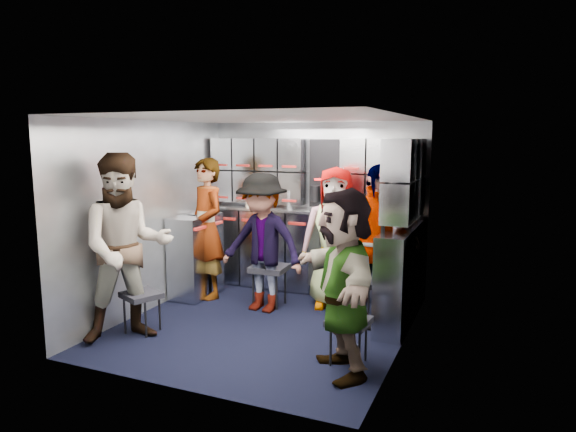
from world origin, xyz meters
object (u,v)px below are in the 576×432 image
at_px(jump_seat_mid_right, 378,286).
at_px(attendant_arc_a, 127,248).
at_px(jump_seat_near_left, 142,297).
at_px(attendant_standing, 207,228).
at_px(jump_seat_center, 339,269).
at_px(jump_seat_near_right, 349,324).
at_px(attendant_arc_e, 343,282).
at_px(jump_seat_mid_left, 269,270).
at_px(attendant_arc_b, 262,243).
at_px(attendant_arc_d, 375,245).
at_px(attendant_arc_c, 335,238).

distance_m(jump_seat_mid_right, attendant_arc_a, 2.59).
bearing_deg(jump_seat_near_left, jump_seat_mid_right, 32.49).
height_order(attendant_standing, attendant_arc_a, attendant_arc_a).
xyz_separation_m(jump_seat_center, jump_seat_mid_right, (0.55, -0.38, -0.03)).
relative_size(jump_seat_near_right, attendant_arc_e, 0.26).
relative_size(jump_seat_mid_left, attendant_arc_a, 0.26).
bearing_deg(attendant_arc_a, attendant_arc_e, -42.33).
xyz_separation_m(attendant_standing, attendant_arc_e, (2.10, -1.32, -0.07)).
bearing_deg(attendant_arc_b, jump_seat_near_left, -121.28).
bearing_deg(jump_seat_center, jump_seat_near_right, -69.96).
bearing_deg(jump_seat_mid_right, jump_seat_near_left, -147.51).
bearing_deg(attendant_arc_a, jump_seat_mid_right, -9.35).
height_order(jump_seat_mid_left, jump_seat_near_right, jump_seat_mid_left).
bearing_deg(jump_seat_near_left, attendant_arc_a, -90.00).
height_order(jump_seat_center, attendant_arc_d, attendant_arc_d).
distance_m(jump_seat_near_left, attendant_arc_c, 2.17).
xyz_separation_m(attendant_standing, attendant_arc_a, (0.02, -1.43, 0.05)).
height_order(jump_seat_near_left, attendant_arc_d, attendant_arc_d).
relative_size(jump_seat_mid_left, attendant_arc_c, 0.29).
relative_size(attendant_arc_a, attendant_arc_b, 1.16).
relative_size(attendant_arc_a, attendant_arc_c, 1.12).
height_order(jump_seat_center, attendant_arc_c, attendant_arc_c).
height_order(jump_seat_near_right, attendant_standing, attendant_standing).
bearing_deg(attendant_arc_a, jump_seat_near_left, 44.72).
distance_m(attendant_arc_d, attendant_arc_e, 1.20).
bearing_deg(jump_seat_mid_left, attendant_arc_e, -45.90).
distance_m(jump_seat_mid_left, attendant_arc_c, 0.84).
bearing_deg(attendant_arc_c, jump_seat_mid_left, -169.68).
height_order(jump_seat_center, attendant_arc_e, attendant_arc_e).
bearing_deg(attendant_arc_d, jump_seat_mid_left, 139.24).
bearing_deg(attendant_arc_e, jump_seat_mid_right, 146.27).
distance_m(attendant_arc_a, attendant_arc_e, 2.09).
relative_size(jump_seat_center, attendant_arc_b, 0.28).
relative_size(attendant_arc_c, attendant_arc_d, 0.96).
height_order(attendant_arc_b, attendant_arc_d, attendant_arc_d).
bearing_deg(jump_seat_near_right, attendant_standing, 151.43).
relative_size(attendant_arc_b, attendant_arc_e, 1.00).
bearing_deg(attendant_arc_c, jump_seat_mid_right, -29.99).
height_order(jump_seat_mid_right, attendant_arc_d, attendant_arc_d).
relative_size(attendant_standing, attendant_arc_b, 1.09).
bearing_deg(attendant_arc_e, attendant_arc_b, -166.63).
xyz_separation_m(jump_seat_near_left, attendant_arc_d, (2.05, 1.13, 0.47)).
distance_m(jump_seat_mid_left, attendant_arc_a, 1.70).
bearing_deg(jump_seat_mid_left, jump_seat_near_right, -41.68).
bearing_deg(attendant_arc_c, jump_seat_near_left, -145.41).
height_order(jump_seat_mid_right, attendant_arc_c, attendant_arc_c).
xyz_separation_m(jump_seat_center, attendant_arc_a, (-1.51, -1.86, 0.50)).
distance_m(jump_seat_near_right, attendant_arc_b, 1.64).
height_order(attendant_arc_c, attendant_arc_e, attendant_arc_c).
height_order(jump_seat_near_right, attendant_arc_d, attendant_arc_d).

